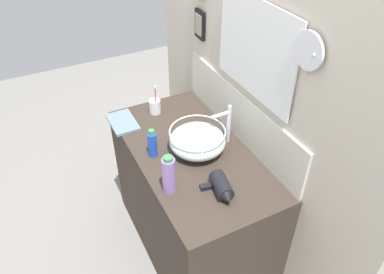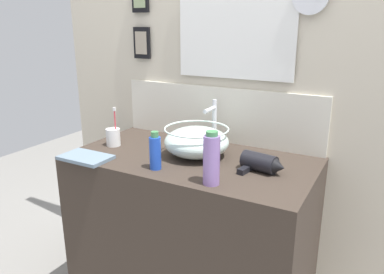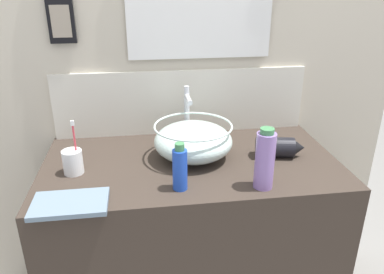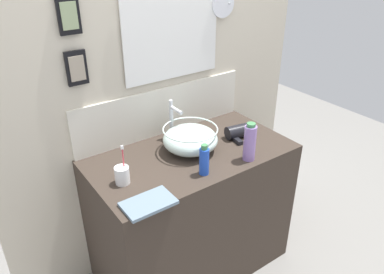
{
  "view_description": "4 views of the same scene",
  "coord_description": "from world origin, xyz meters",
  "px_view_note": "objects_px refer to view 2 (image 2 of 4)",
  "views": [
    {
      "loc": [
        1.4,
        -0.71,
        2.18
      ],
      "look_at": [
        0.0,
        0.0,
        0.94
      ],
      "focal_mm": 35.0,
      "sensor_mm": 36.0,
      "label": 1
    },
    {
      "loc": [
        0.8,
        -1.45,
        1.44
      ],
      "look_at": [
        0.0,
        0.0,
        0.94
      ],
      "focal_mm": 35.0,
      "sensor_mm": 36.0,
      "label": 2
    },
    {
      "loc": [
        -0.18,
        -1.29,
        1.5
      ],
      "look_at": [
        0.0,
        0.0,
        0.94
      ],
      "focal_mm": 35.0,
      "sensor_mm": 36.0,
      "label": 3
    },
    {
      "loc": [
        -1.03,
        -1.45,
        1.9
      ],
      "look_at": [
        0.0,
        0.0,
        0.94
      ],
      "focal_mm": 35.0,
      "sensor_mm": 36.0,
      "label": 4
    }
  ],
  "objects_px": {
    "toothbrush_cup": "(113,137)",
    "soap_dispenser": "(155,152)",
    "hair_drier": "(262,163)",
    "faucet": "(213,120)",
    "lotion_bottle": "(211,159)",
    "glass_bowl_sink": "(197,141)",
    "hand_towel": "(86,157)"
  },
  "relations": [
    {
      "from": "glass_bowl_sink",
      "to": "soap_dispenser",
      "type": "relative_size",
      "value": 1.83
    },
    {
      "from": "glass_bowl_sink",
      "to": "hair_drier",
      "type": "height_order",
      "value": "glass_bowl_sink"
    },
    {
      "from": "soap_dispenser",
      "to": "hand_towel",
      "type": "distance_m",
      "value": 0.36
    },
    {
      "from": "faucet",
      "to": "soap_dispenser",
      "type": "relative_size",
      "value": 1.42
    },
    {
      "from": "soap_dispenser",
      "to": "lotion_bottle",
      "type": "bearing_deg",
      "value": -5.59
    },
    {
      "from": "hair_drier",
      "to": "lotion_bottle",
      "type": "xyz_separation_m",
      "value": [
        -0.13,
        -0.22,
        0.06
      ]
    },
    {
      "from": "faucet",
      "to": "hair_drier",
      "type": "xyz_separation_m",
      "value": [
        0.33,
        -0.22,
        -0.1
      ]
    },
    {
      "from": "hair_drier",
      "to": "hand_towel",
      "type": "bearing_deg",
      "value": -162.38
    },
    {
      "from": "glass_bowl_sink",
      "to": "soap_dispenser",
      "type": "bearing_deg",
      "value": -108.73
    },
    {
      "from": "hair_drier",
      "to": "toothbrush_cup",
      "type": "distance_m",
      "value": 0.78
    },
    {
      "from": "lotion_bottle",
      "to": "soap_dispenser",
      "type": "bearing_deg",
      "value": 174.41
    },
    {
      "from": "toothbrush_cup",
      "to": "lotion_bottle",
      "type": "distance_m",
      "value": 0.68
    },
    {
      "from": "glass_bowl_sink",
      "to": "soap_dispenser",
      "type": "xyz_separation_m",
      "value": [
        -0.08,
        -0.23,
        0.01
      ]
    },
    {
      "from": "hair_drier",
      "to": "soap_dispenser",
      "type": "distance_m",
      "value": 0.46
    },
    {
      "from": "faucet",
      "to": "soap_dispenser",
      "type": "xyz_separation_m",
      "value": [
        -0.08,
        -0.41,
        -0.06
      ]
    },
    {
      "from": "toothbrush_cup",
      "to": "lotion_bottle",
      "type": "height_order",
      "value": "lotion_bottle"
    },
    {
      "from": "faucet",
      "to": "lotion_bottle",
      "type": "bearing_deg",
      "value": -65.12
    },
    {
      "from": "faucet",
      "to": "lotion_bottle",
      "type": "xyz_separation_m",
      "value": [
        0.2,
        -0.44,
        -0.03
      ]
    },
    {
      "from": "toothbrush_cup",
      "to": "soap_dispenser",
      "type": "height_order",
      "value": "toothbrush_cup"
    },
    {
      "from": "hair_drier",
      "to": "hand_towel",
      "type": "height_order",
      "value": "hair_drier"
    },
    {
      "from": "faucet",
      "to": "hand_towel",
      "type": "bearing_deg",
      "value": -132.86
    },
    {
      "from": "lotion_bottle",
      "to": "toothbrush_cup",
      "type": "bearing_deg",
      "value": 163.58
    },
    {
      "from": "glass_bowl_sink",
      "to": "hand_towel",
      "type": "distance_m",
      "value": 0.52
    },
    {
      "from": "faucet",
      "to": "hand_towel",
      "type": "xyz_separation_m",
      "value": [
        -0.43,
        -0.46,
        -0.13
      ]
    },
    {
      "from": "glass_bowl_sink",
      "to": "faucet",
      "type": "bearing_deg",
      "value": 90.0
    },
    {
      "from": "faucet",
      "to": "hair_drier",
      "type": "height_order",
      "value": "faucet"
    },
    {
      "from": "toothbrush_cup",
      "to": "soap_dispenser",
      "type": "relative_size",
      "value": 1.2
    },
    {
      "from": "lotion_bottle",
      "to": "faucet",
      "type": "bearing_deg",
      "value": 114.88
    },
    {
      "from": "toothbrush_cup",
      "to": "soap_dispenser",
      "type": "distance_m",
      "value": 0.41
    },
    {
      "from": "hair_drier",
      "to": "hand_towel",
      "type": "distance_m",
      "value": 0.8
    },
    {
      "from": "hair_drier",
      "to": "soap_dispenser",
      "type": "xyz_separation_m",
      "value": [
        -0.41,
        -0.19,
        0.04
      ]
    },
    {
      "from": "lotion_bottle",
      "to": "hand_towel",
      "type": "relative_size",
      "value": 0.92
    }
  ]
}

